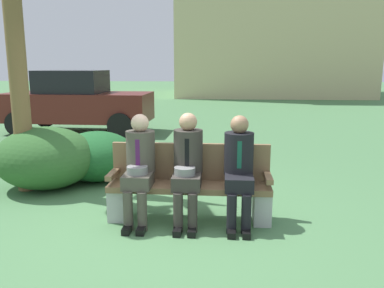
{
  "coord_description": "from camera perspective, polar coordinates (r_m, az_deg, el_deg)",
  "views": [
    {
      "loc": [
        0.68,
        -4.25,
        1.84
      ],
      "look_at": [
        0.3,
        0.66,
        0.85
      ],
      "focal_mm": 37.29,
      "sensor_mm": 36.0,
      "label": 1
    }
  ],
  "objects": [
    {
      "name": "seated_man_middle",
      "position": [
        4.59,
        -0.66,
        -2.76
      ],
      "size": [
        0.34,
        0.72,
        1.29
      ],
      "color": "#38332D",
      "rests_on": "ground"
    },
    {
      "name": "ground_plane",
      "position": [
        4.68,
        -4.35,
        -11.82
      ],
      "size": [
        80.0,
        80.0,
        0.0
      ],
      "primitive_type": "plane",
      "color": "#4A7A4B"
    },
    {
      "name": "parked_car_near",
      "position": [
        11.37,
        -16.1,
        5.83
      ],
      "size": [
        3.94,
        1.78,
        1.68
      ],
      "color": "#591E19",
      "rests_on": "ground"
    },
    {
      "name": "shrub_mid_lawn",
      "position": [
        6.55,
        -13.45,
        -1.69
      ],
      "size": [
        1.27,
        1.16,
        0.79
      ],
      "primitive_type": "ellipsoid",
      "color": "#1E5A29",
      "rests_on": "ground"
    },
    {
      "name": "seated_man_left",
      "position": [
        4.68,
        -7.56,
        -2.73
      ],
      "size": [
        0.34,
        0.72,
        1.27
      ],
      "color": "#4C473D",
      "rests_on": "ground"
    },
    {
      "name": "shrub_near_bench",
      "position": [
        6.37,
        -20.22,
        -1.85
      ],
      "size": [
        1.48,
        1.36,
        0.93
      ],
      "primitive_type": "ellipsoid",
      "color": "#2F5E2A",
      "rests_on": "ground"
    },
    {
      "name": "seated_man_right",
      "position": [
        4.59,
        6.73,
        -2.98
      ],
      "size": [
        0.34,
        0.72,
        1.27
      ],
      "color": "black",
      "rests_on": "ground"
    },
    {
      "name": "park_bench",
      "position": [
        4.8,
        -0.32,
        -5.82
      ],
      "size": [
        1.91,
        0.44,
        0.9
      ],
      "color": "brown",
      "rests_on": "ground"
    }
  ]
}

